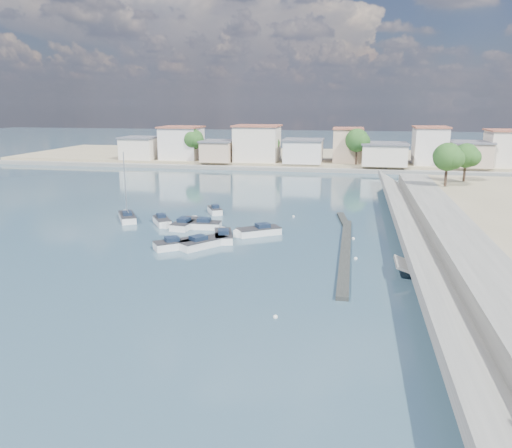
{
  "coord_description": "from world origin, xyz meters",
  "views": [
    {
      "loc": [
        7.34,
        -39.35,
        14.82
      ],
      "look_at": [
        -3.17,
        14.69,
        1.4
      ],
      "focal_mm": 35.0,
      "sensor_mm": 36.0,
      "label": 1
    }
  ],
  "objects": [
    {
      "name": "motorboat_d",
      "position": [
        -3.21,
        15.12,
        0.38
      ],
      "size": [
        5.28,
        4.46,
        1.48
      ],
      "color": "white",
      "rests_on": "ground"
    },
    {
      "name": "motorboat_b",
      "position": [
        -10.2,
        8.39,
        0.38
      ],
      "size": [
        4.76,
        4.23,
        1.48
      ],
      "color": "white",
      "rests_on": "ground"
    },
    {
      "name": "far_shore_land",
      "position": [
        0.0,
        92.0,
        0.7
      ],
      "size": [
        160.0,
        40.0,
        1.4
      ],
      "primitive_type": "cube",
      "color": "gray",
      "rests_on": "ground"
    },
    {
      "name": "motorboat_e",
      "position": [
        -12.35,
        17.34,
        0.38
      ],
      "size": [
        2.52,
        5.79,
        1.48
      ],
      "color": "white",
      "rests_on": "ground"
    },
    {
      "name": "motorboat_a",
      "position": [
        -6.48,
        12.61,
        0.38
      ],
      "size": [
        3.16,
        5.36,
        1.48
      ],
      "color": "white",
      "rests_on": "ground"
    },
    {
      "name": "motorboat_h",
      "position": [
        -7.69,
        9.55,
        0.38
      ],
      "size": [
        4.93,
        5.49,
        1.48
      ],
      "color": "white",
      "rests_on": "ground"
    },
    {
      "name": "motorboat_g",
      "position": [
        -15.64,
        17.68,
        0.38
      ],
      "size": [
        3.58,
        4.31,
        1.48
      ],
      "color": "white",
      "rests_on": "ground"
    },
    {
      "name": "far_town",
      "position": [
        10.71,
        76.92,
        4.93
      ],
      "size": [
        113.01,
        12.8,
        8.35
      ],
      "color": "beige",
      "rests_on": "far_shore_land"
    },
    {
      "name": "shore_trees",
      "position": [
        8.34,
        68.11,
        6.22
      ],
      "size": [
        74.56,
        38.32,
        7.92
      ],
      "color": "#38281E",
      "rests_on": "ground"
    },
    {
      "name": "far_shore_quay",
      "position": [
        0.0,
        71.0,
        0.4
      ],
      "size": [
        160.0,
        2.5,
        0.8
      ],
      "primitive_type": "cube",
      "color": "slate",
      "rests_on": "ground"
    },
    {
      "name": "motorboat_c",
      "position": [
        -10.79,
        16.91,
        0.38
      ],
      "size": [
        5.7,
        2.29,
        1.48
      ],
      "color": "white",
      "rests_on": "ground"
    },
    {
      "name": "motorboat_f",
      "position": [
        -11.11,
        25.53,
        0.38
      ],
      "size": [
        2.89,
        3.84,
        1.48
      ],
      "color": "white",
      "rests_on": "ground"
    },
    {
      "name": "seawall_walkway",
      "position": [
        18.5,
        13.0,
        0.9
      ],
      "size": [
        5.0,
        90.0,
        1.8
      ],
      "primitive_type": "cube",
      "color": "slate",
      "rests_on": "ground"
    },
    {
      "name": "breakwater",
      "position": [
        6.9,
        12.69,
        0.17
      ],
      "size": [
        2.0,
        31.02,
        0.35
      ],
      "color": "black",
      "rests_on": "ground"
    },
    {
      "name": "mooring_buoys",
      "position": [
        7.35,
        15.73,
        0.05
      ],
      "size": [
        13.47,
        40.34,
        0.35
      ],
      "color": "silver",
      "rests_on": "ground"
    },
    {
      "name": "sailboat",
      "position": [
        -21.14,
        19.33,
        0.42
      ],
      "size": [
        4.23,
        5.47,
        9.0
      ],
      "color": "white",
      "rests_on": "ground"
    },
    {
      "name": "ground",
      "position": [
        0.0,
        40.0,
        0.0
      ],
      "size": [
        400.0,
        400.0,
        0.0
      ],
      "primitive_type": "plane",
      "color": "#2C4A58",
      "rests_on": "ground"
    }
  ]
}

